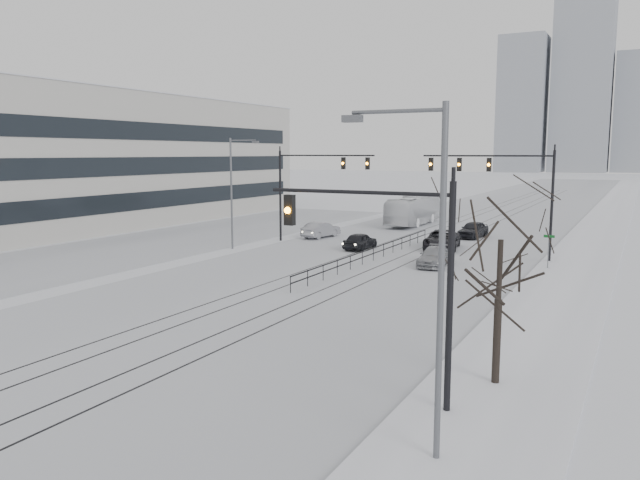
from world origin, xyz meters
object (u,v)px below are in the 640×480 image
at_px(traffic_mast_near, 398,261).
at_px(sedan_nb_front, 442,240).
at_px(bare_tree, 500,255).
at_px(sedan_sb_inner, 360,241).
at_px(sedan_nb_right, 434,257).
at_px(box_truck, 413,211).
at_px(sedan_sb_outer, 321,230).
at_px(sedan_nb_far, 473,230).

height_order(traffic_mast_near, sedan_nb_front, traffic_mast_near).
bearing_deg(sedan_nb_front, traffic_mast_near, -85.61).
bearing_deg(bare_tree, sedan_sb_inner, 122.48).
height_order(sedan_nb_right, box_truck, box_truck).
distance_m(traffic_mast_near, sedan_sb_outer, 39.13).
xyz_separation_m(traffic_mast_near, sedan_nb_far, (-7.40, 39.72, -3.80)).
height_order(traffic_mast_near, sedan_sb_outer, traffic_mast_near).
bearing_deg(traffic_mast_near, sedan_nb_front, 104.10).
bearing_deg(sedan_nb_right, sedan_nb_far, 88.78).
bearing_deg(sedan_sb_inner, sedan_nb_right, 150.18).
height_order(sedan_sb_inner, sedan_nb_far, sedan_nb_far).
bearing_deg(bare_tree, sedan_nb_far, 104.97).
relative_size(bare_tree, sedan_nb_far, 1.36).
bearing_deg(bare_tree, sedan_nb_front, 109.87).
distance_m(bare_tree, box_truck, 47.93).
height_order(sedan_sb_inner, sedan_sb_outer, sedan_sb_outer).
bearing_deg(sedan_nb_far, sedan_sb_inner, -113.79).
bearing_deg(sedan_nb_right, sedan_sb_outer, 140.09).
relative_size(traffic_mast_near, sedan_sb_outer, 1.59).
height_order(traffic_mast_near, sedan_nb_far, traffic_mast_near).
distance_m(bare_tree, sedan_nb_front, 30.74).
bearing_deg(sedan_nb_far, bare_tree, -68.75).
relative_size(bare_tree, box_truck, 0.54).
relative_size(sedan_sb_outer, box_truck, 0.39).
height_order(sedan_nb_front, sedan_nb_far, sedan_nb_front).
bearing_deg(box_truck, sedan_nb_far, 137.89).
bearing_deg(bare_tree, sedan_sb_outer, 126.37).
distance_m(sedan_nb_front, sedan_nb_right, 7.89).
bearing_deg(sedan_sb_outer, sedan_nb_far, -145.19).
relative_size(bare_tree, sedan_sb_outer, 1.39).
height_order(sedan_sb_outer, sedan_nb_front, sedan_nb_front).
distance_m(sedan_sb_inner, sedan_sb_outer, 7.82).
xyz_separation_m(sedan_sb_inner, box_truck, (-1.93, 18.68, 0.89)).
height_order(sedan_sb_outer, sedan_nb_far, sedan_nb_far).
xyz_separation_m(sedan_sb_outer, box_truck, (4.20, 13.82, 0.85)).
relative_size(bare_tree, sedan_sb_inner, 1.51).
xyz_separation_m(sedan_sb_outer, sedan_nb_far, (12.59, 6.30, 0.04)).
distance_m(bare_tree, sedan_sb_inner, 30.54).
distance_m(bare_tree, sedan_nb_right, 23.03).
height_order(sedan_nb_far, box_truck, box_truck).
bearing_deg(box_truck, sedan_nb_right, 112.21).
bearing_deg(box_truck, sedan_sb_outer, 72.90).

